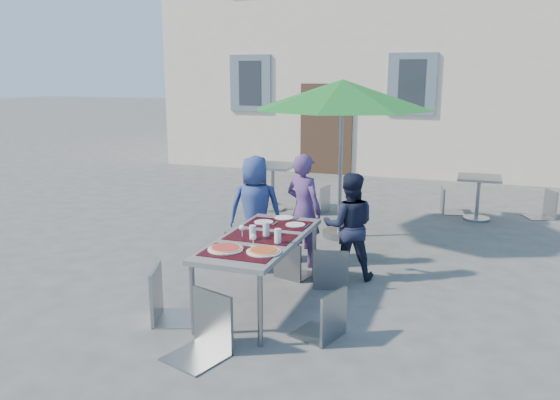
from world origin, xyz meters
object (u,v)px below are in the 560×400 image
at_px(chair_3, 166,261).
at_px(chair_4, 326,285).
at_px(dining_table, 260,242).
at_px(chair_2, 332,244).
at_px(chair_5, 203,288).
at_px(child_0, 255,209).
at_px(bg_chair_r_1, 547,187).
at_px(child_1, 304,210).
at_px(chair_1, 292,238).
at_px(bg_chair_r_0, 320,183).
at_px(pizza_near_right, 264,251).
at_px(bg_chair_l_1, 449,185).
at_px(chair_0, 243,227).
at_px(pizza_near_left, 225,248).
at_px(cafe_table_0, 273,177).
at_px(cafe_table_1, 478,190).
at_px(child_2, 349,226).
at_px(patio_umbrella, 342,96).
at_px(bg_chair_l_0, 252,177).

xyz_separation_m(chair_3, chair_4, (1.59, 0.15, -0.09)).
relative_size(dining_table, chair_2, 2.06).
xyz_separation_m(chair_4, chair_5, (-0.92, -0.64, 0.09)).
relative_size(child_0, bg_chair_r_1, 1.52).
bearing_deg(child_1, chair_4, 134.67).
bearing_deg(chair_1, child_0, 146.64).
height_order(chair_4, bg_chair_r_0, bg_chair_r_0).
bearing_deg(chair_2, pizza_near_right, -107.04).
distance_m(pizza_near_right, child_0, 1.92).
distance_m(chair_2, chair_4, 1.27).
bearing_deg(bg_chair_l_1, bg_chair_r_0, -160.56).
height_order(pizza_near_right, chair_1, chair_1).
bearing_deg(chair_2, chair_0, 170.12).
relative_size(pizza_near_left, chair_1, 0.40).
bearing_deg(pizza_near_right, chair_2, 72.96).
bearing_deg(chair_3, cafe_table_0, 97.43).
relative_size(chair_0, chair_2, 1.05).
distance_m(pizza_near_left, chair_2, 1.48).
xyz_separation_m(chair_1, cafe_table_0, (-1.41, 3.12, 0.11)).
xyz_separation_m(pizza_near_right, cafe_table_1, (1.94, 4.96, -0.26)).
relative_size(child_2, chair_5, 1.24).
bearing_deg(child_1, chair_3, 90.67).
bearing_deg(bg_chair_r_0, child_0, -91.96).
height_order(cafe_table_0, bg_chair_l_1, bg_chair_l_1).
distance_m(chair_0, patio_umbrella, 2.50).
bearing_deg(child_0, chair_4, 108.61).
height_order(chair_4, bg_chair_l_0, bg_chair_l_0).
bearing_deg(child_2, chair_2, 58.21).
distance_m(cafe_table_0, bg_chair_r_1, 4.72).
bearing_deg(patio_umbrella, chair_3, -105.41).
height_order(chair_3, chair_4, chair_3).
bearing_deg(bg_chair_l_1, patio_umbrella, -125.00).
bearing_deg(patio_umbrella, bg_chair_r_1, 37.04).
distance_m(chair_2, bg_chair_l_1, 4.24).
bearing_deg(chair_4, chair_1, 119.88).
bearing_deg(chair_0, bg_chair_r_1, 46.62).
distance_m(child_0, cafe_table_1, 4.23).
height_order(bg_chair_l_0, bg_chair_l_1, bg_chair_l_0).
bearing_deg(pizza_near_left, pizza_near_right, 7.94).
xyz_separation_m(child_2, cafe_table_1, (1.46, 3.40, -0.14)).
distance_m(chair_0, chair_3, 1.61).
height_order(child_2, bg_chair_r_1, child_2).
distance_m(dining_table, cafe_table_0, 4.21).
relative_size(child_2, chair_2, 1.44).
height_order(chair_1, cafe_table_0, chair_1).
relative_size(child_1, chair_1, 1.68).
xyz_separation_m(chair_3, bg_chair_r_0, (0.26, 4.73, -0.08)).
bearing_deg(chair_3, chair_5, -36.20).
xyz_separation_m(cafe_table_1, bg_chair_l_1, (-0.49, 0.33, -0.00)).
xyz_separation_m(chair_1, bg_chair_r_0, (-0.54, 3.21, 0.04)).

